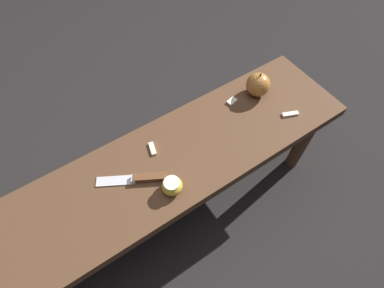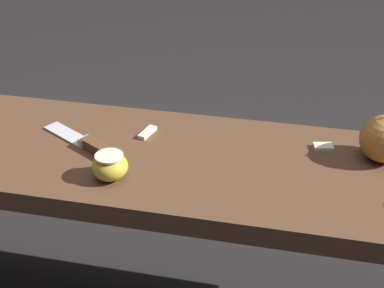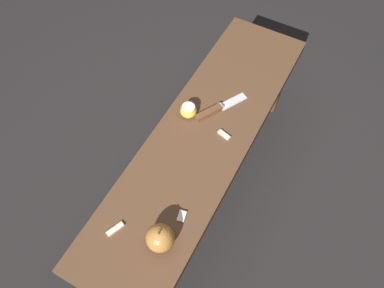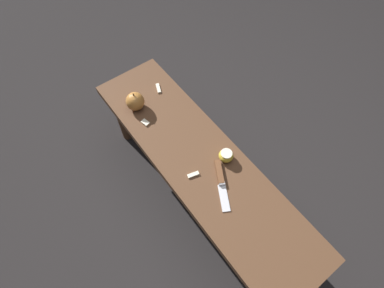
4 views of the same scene
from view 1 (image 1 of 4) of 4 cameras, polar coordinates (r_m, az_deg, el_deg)
ground_plane at (r=1.34m, az=-2.59°, el=-11.96°), size 8.00×8.00×0.00m
wooden_bench at (r=1.02m, az=-3.36°, el=-4.59°), size 1.26×0.34×0.43m
knife at (r=0.93m, az=-9.53°, el=-6.45°), size 0.20×0.13×0.02m
apple_whole at (r=1.12m, az=12.46°, el=10.96°), size 0.09×0.09×0.10m
apple_cut at (r=0.89m, az=-3.82°, el=-7.93°), size 0.06×0.06×0.05m
apple_slice_near_knife at (r=0.98m, az=-7.54°, el=-0.87°), size 0.03×0.05×0.01m
apple_slice_center at (r=1.11m, az=18.22°, el=5.45°), size 0.06×0.04×0.01m
apple_slice_near_bowl at (r=1.10m, az=7.61°, el=8.07°), size 0.04×0.03×0.01m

